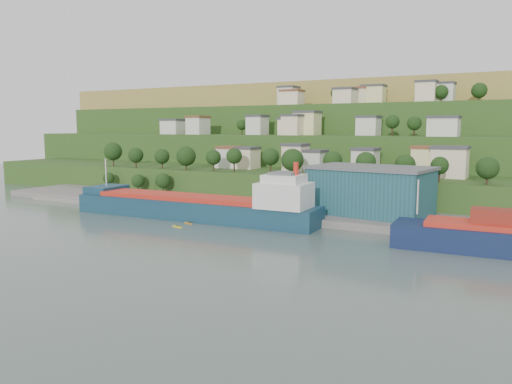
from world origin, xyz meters
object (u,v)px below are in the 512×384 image
Objects in this scene: caravan at (98,193)px; kayak_orange at (188,223)px; cargo_ship_near at (199,208)px; warehouse at (370,190)px.

kayak_orange is (52.29, -18.53, -2.41)m from caravan.
caravan is at bearing 179.23° from kayak_orange.
cargo_ship_near is at bearing -19.47° from caravan.
warehouse is at bearing 52.06° from kayak_orange.
warehouse is 5.40× the size of caravan.
caravan is 55.53m from kayak_orange.
caravan reaches higher than kayak_orange.
cargo_ship_near is 7.27m from kayak_orange.
warehouse reaches higher than caravan.
cargo_ship_near is at bearing -147.21° from warehouse.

